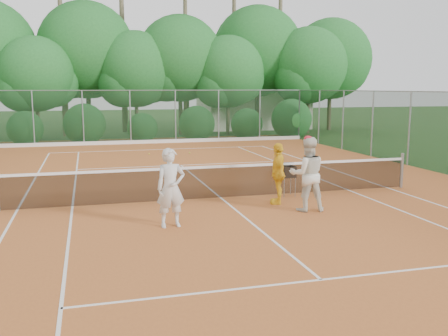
{
  "coord_description": "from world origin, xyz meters",
  "views": [
    {
      "loc": [
        -3.63,
        -13.55,
        3.17
      ],
      "look_at": [
        -0.25,
        -1.2,
        1.1
      ],
      "focal_mm": 40.0,
      "sensor_mm": 36.0,
      "label": 1
    }
  ],
  "objects_px": {
    "player_center_grp": "(307,174)",
    "ball_hopper": "(288,172)",
    "player_yellow": "(278,173)",
    "player_white": "(171,188)"
  },
  "relations": [
    {
      "from": "player_yellow",
      "to": "player_center_grp",
      "type": "bearing_deg",
      "value": 46.41
    },
    {
      "from": "player_center_grp",
      "to": "ball_hopper",
      "type": "bearing_deg",
      "value": 83.35
    },
    {
      "from": "player_white",
      "to": "player_center_grp",
      "type": "bearing_deg",
      "value": 3.77
    },
    {
      "from": "player_center_grp",
      "to": "ball_hopper",
      "type": "distance_m",
      "value": 1.82
    },
    {
      "from": "player_yellow",
      "to": "ball_hopper",
      "type": "bearing_deg",
      "value": 165.61
    },
    {
      "from": "player_white",
      "to": "ball_hopper",
      "type": "distance_m",
      "value": 4.5
    },
    {
      "from": "player_yellow",
      "to": "ball_hopper",
      "type": "relative_size",
      "value": 1.88
    },
    {
      "from": "ball_hopper",
      "to": "player_white",
      "type": "bearing_deg",
      "value": -161.91
    },
    {
      "from": "player_white",
      "to": "ball_hopper",
      "type": "relative_size",
      "value": 2.03
    },
    {
      "from": "player_yellow",
      "to": "ball_hopper",
      "type": "height_order",
      "value": "player_yellow"
    }
  ]
}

